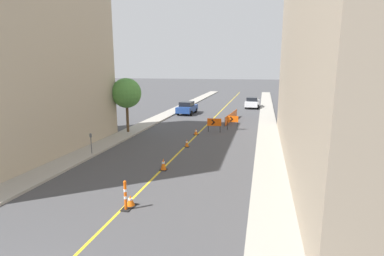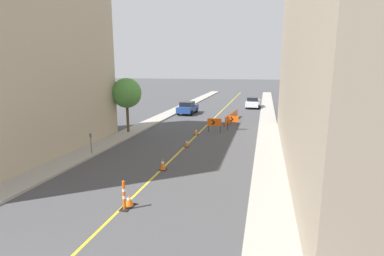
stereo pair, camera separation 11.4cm
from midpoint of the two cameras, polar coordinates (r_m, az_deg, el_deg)
lane_stripe at (r=39.15m, az=5.29°, el=2.84°), size 0.12×68.69×0.01m
sidewalk_left at (r=40.48m, az=-3.32°, el=3.25°), size 1.84×68.69×0.14m
sidewalk_right at (r=38.74m, az=14.29°, el=2.54°), size 1.84×68.69×0.14m
building_facade_left at (r=22.57m, az=-31.30°, el=13.82°), size 6.00×15.63×14.80m
building_facade_right at (r=19.62m, az=27.45°, el=12.81°), size 6.00×24.31×13.46m
traffic_cone_second at (r=13.46m, az=-11.63°, el=-13.37°), size 0.45×0.45×0.48m
traffic_cone_third at (r=17.50m, az=-5.41°, el=-6.88°), size 0.41×0.41×0.70m
traffic_cone_fourth at (r=22.40m, az=-0.88°, el=-2.88°), size 0.34×0.34×0.59m
traffic_cone_fifth at (r=26.45m, az=0.89°, el=-0.73°), size 0.43×0.43×0.52m
delineator_post_front at (r=13.01m, az=-12.55°, el=-12.71°), size 0.37×0.37×1.30m
arrow_barricade_primary at (r=27.48m, az=4.41°, el=1.03°), size 1.29×0.16×1.26m
arrow_barricade_secondary at (r=28.57m, az=7.87°, el=1.56°), size 1.09×0.09×1.35m
safety_mesh_fence at (r=33.44m, az=7.67°, el=2.09°), size 0.66×6.48×0.91m
parked_car_curb_near at (r=38.28m, az=-0.76°, el=3.89°), size 1.95×4.35×1.59m
parked_car_curb_mid at (r=44.97m, az=11.61°, el=4.79°), size 2.01×4.38×1.59m
parking_meter_near_curb at (r=21.17m, az=-18.59°, el=-2.01°), size 0.12×0.11×1.40m
street_tree_left_near at (r=27.20m, az=-12.23°, el=6.50°), size 2.63×2.63×4.80m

